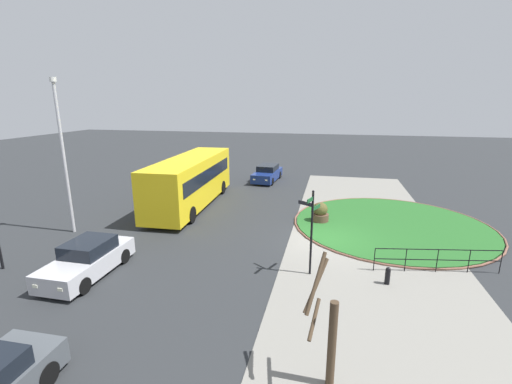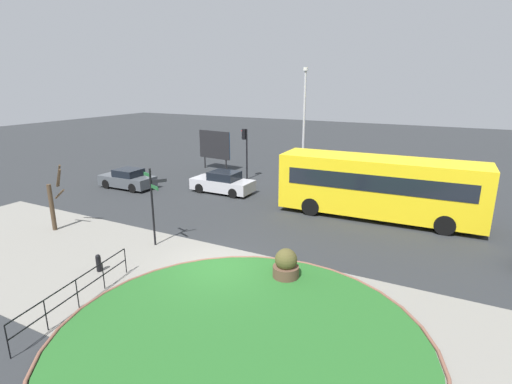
# 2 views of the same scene
# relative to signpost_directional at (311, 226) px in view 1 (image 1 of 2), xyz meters

# --- Properties ---
(ground) EXTENTS (120.00, 120.00, 0.00)m
(ground) POSITION_rel_signpost_directional_xyz_m (3.84, -0.66, -2.12)
(ground) COLOR #282B2D
(sidewalk_paving) EXTENTS (32.00, 7.95, 0.02)m
(sidewalk_paving) POSITION_rel_signpost_directional_xyz_m (3.84, -2.69, -2.11)
(sidewalk_paving) COLOR gray
(sidewalk_paving) RESTS_ON ground
(grass_island) EXTENTS (10.87, 10.87, 0.10)m
(grass_island) POSITION_rel_signpost_directional_xyz_m (6.87, -4.22, -2.07)
(grass_island) COLOR #235B23
(grass_island) RESTS_ON ground
(grass_kerb_ring) EXTENTS (11.18, 11.18, 0.11)m
(grass_kerb_ring) POSITION_rel_signpost_directional_xyz_m (6.87, -4.22, -2.06)
(grass_kerb_ring) COLOR brown
(grass_kerb_ring) RESTS_ON ground
(signpost_directional) EXTENTS (1.17, 0.88, 3.61)m
(signpost_directional) POSITION_rel_signpost_directional_xyz_m (0.00, 0.00, 0.00)
(signpost_directional) COLOR black
(signpost_directional) RESTS_ON ground
(bollard_foreground) EXTENTS (0.20, 0.20, 0.73)m
(bollard_foreground) POSITION_rel_signpost_directional_xyz_m (-0.22, -3.05, -1.74)
(bollard_foreground) COLOR black
(bollard_foreground) RESTS_ON ground
(railing_grass_edge) EXTENTS (0.93, 5.15, 1.05)m
(railing_grass_edge) POSITION_rel_signpost_directional_xyz_m (1.27, -5.20, -1.44)
(railing_grass_edge) COLOR black
(railing_grass_edge) RESTS_ON ground
(bus_yellow) EXTENTS (10.73, 3.01, 3.31)m
(bus_yellow) POSITION_rel_signpost_directional_xyz_m (8.17, 8.60, -0.34)
(bus_yellow) COLOR yellow
(bus_yellow) RESTS_ON ground
(car_near_lane) EXTENTS (4.70, 2.10, 1.44)m
(car_near_lane) POSITION_rel_signpost_directional_xyz_m (16.72, 4.92, -1.44)
(car_near_lane) COLOR navy
(car_near_lane) RESTS_ON ground
(car_far_lane) EXTENTS (4.24, 1.81, 1.45)m
(car_far_lane) POSITION_rel_signpost_directional_xyz_m (-2.02, 8.93, -1.45)
(car_far_lane) COLOR #B7B7BC
(car_far_lane) RESTS_ON ground
(lamppost_tall) EXTENTS (0.32, 0.32, 8.13)m
(lamppost_tall) POSITION_rel_signpost_directional_xyz_m (2.07, 13.01, 2.24)
(lamppost_tall) COLOR #B7B7BC
(lamppost_tall) RESTS_ON ground
(planter_near_signpost) EXTENTS (1.00, 1.00, 1.22)m
(planter_near_signpost) POSITION_rel_signpost_directional_xyz_m (6.54, -0.17, -1.57)
(planter_near_signpost) COLOR brown
(planter_near_signpost) RESTS_ON ground
(street_tree_bare) EXTENTS (1.15, 0.85, 3.38)m
(street_tree_bare) POSITION_rel_signpost_directional_xyz_m (-5.77, -0.79, -0.60)
(street_tree_bare) COLOR #423323
(street_tree_bare) RESTS_ON ground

